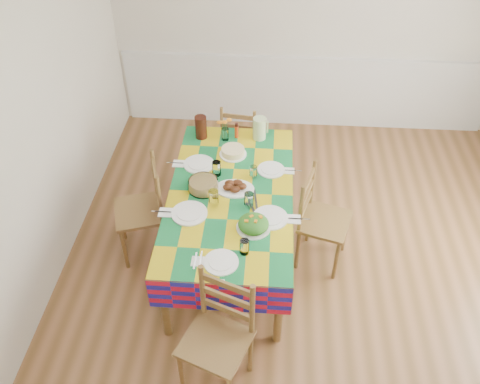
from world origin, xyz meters
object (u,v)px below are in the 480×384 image
Objects in this scene: tea_pitcher at (201,127)px; chair_far at (240,140)px; meat_platter at (234,187)px; chair_left at (144,210)px; chair_right at (320,220)px; dining_table at (231,200)px; green_pitcher at (259,128)px; chair_near at (218,337)px.

chair_far is (0.35, 0.44, -0.44)m from tea_pitcher.
chair_left is at bearing -177.89° from meat_platter.
meat_platter is at bearing 104.51° from chair_right.
dining_table is at bearing 98.11° from chair_far.
chair_near reaches higher than green_pitcher.
tea_pitcher is 0.72m from chair_far.
chair_left is at bearing 65.47° from chair_far.
meat_platter is at bearing 110.67° from chair_near.
green_pitcher is at bearing 105.95° from chair_near.
chair_far is at bearing 51.70° from tea_pitcher.
chair_right is at bearing 72.12° from chair_left.
tea_pitcher is 0.98m from chair_left.
chair_far is at bearing 129.78° from chair_left.
chair_near is 1.13× the size of chair_far.
chair_right is at bearing -2.35° from meat_platter.
meat_platter reaches higher than dining_table.
chair_left is at bearing 178.96° from dining_table.
green_pitcher reaches higher than chair_right.
chair_left is (-0.43, -0.79, -0.39)m from tea_pitcher.
tea_pitcher is 0.23× the size of chair_near.
meat_platter is 0.38× the size of chair_far.
chair_left reaches higher than green_pitcher.
meat_platter is at bearing -63.16° from tea_pitcher.
chair_far is (-0.02, 2.49, -0.06)m from chair_near.
green_pitcher is 0.22× the size of chair_right.
dining_table is 0.81m from chair_right.
tea_pitcher is 2.11m from chair_near.
tea_pitcher reaches higher than chair_far.
green_pitcher is 0.56m from tea_pitcher.
tea_pitcher is (-0.38, 0.76, 0.09)m from meat_platter.
chair_right is at bearing -34.63° from tea_pitcher.
chair_left reaches higher than meat_platter.
chair_left is at bearing 106.82° from chair_right.
chair_near reaches higher than chair_right.
chair_left is (-0.99, -0.82, -0.38)m from green_pitcher.
chair_right is (0.58, -0.82, -0.39)m from green_pitcher.
chair_far reaches higher than dining_table.
chair_near is 1.01× the size of chair_left.
meat_platter is 0.85m from tea_pitcher.
dining_table is at bearing -66.11° from tea_pitcher.
green_pitcher is at bearing 111.58° from chair_left.
chair_near is at bearing 14.74° from chair_left.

